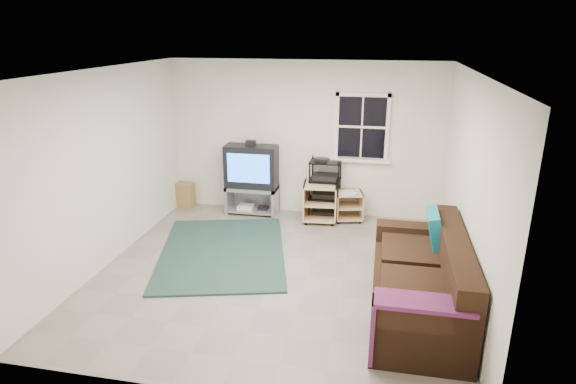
% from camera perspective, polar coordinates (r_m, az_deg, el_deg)
% --- Properties ---
extents(room, '(4.60, 4.62, 4.60)m').
position_cam_1_polar(room, '(7.99, 8.72, 7.10)').
color(room, gray).
rests_on(room, ground).
extents(tv_unit, '(0.88, 0.44, 1.30)m').
position_cam_1_polar(tv_unit, '(8.25, -4.33, 2.16)').
color(tv_unit, '#95959C').
rests_on(tv_unit, ground).
extents(av_rack, '(0.52, 0.37, 1.03)m').
position_cam_1_polar(av_rack, '(8.13, 4.37, -0.04)').
color(av_rack, black).
rests_on(av_rack, ground).
extents(side_table_left, '(0.59, 0.59, 0.64)m').
position_cam_1_polar(side_table_left, '(8.06, 3.83, -0.98)').
color(side_table_left, '#D9BA86').
rests_on(side_table_left, ground).
extents(side_table_right, '(0.54, 0.54, 0.51)m').
position_cam_1_polar(side_table_right, '(8.14, 7.13, -1.34)').
color(side_table_right, '#D9BA86').
rests_on(side_table_right, ground).
extents(sofa, '(0.98, 2.22, 1.01)m').
position_cam_1_polar(sofa, '(5.67, 15.60, -10.51)').
color(sofa, black).
rests_on(sofa, ground).
extents(shag_rug, '(2.29, 2.75, 0.03)m').
position_cam_1_polar(shag_rug, '(7.05, -7.76, -7.02)').
color(shag_rug, '#2E2114').
rests_on(shag_rug, ground).
extents(paper_bag, '(0.32, 0.22, 0.44)m').
position_cam_1_polar(paper_bag, '(8.90, -12.06, -0.30)').
color(paper_bag, '#A57D4A').
rests_on(paper_bag, ground).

